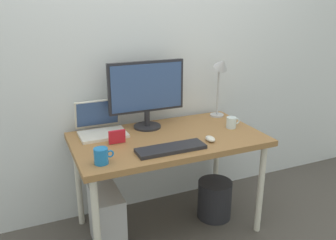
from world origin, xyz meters
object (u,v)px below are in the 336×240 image
object	(u,v)px
desk_lamp	(221,73)
wastebasket	(215,199)
monitor	(147,91)
coffee_mug	(101,156)
glass_cup	(232,122)
keyboard	(171,149)
mouse	(210,139)
desk	(168,145)
computer_tower	(107,219)
photo_frame	(117,137)
laptop	(101,125)

from	to	relation	value
desk_lamp	wastebasket	xyz separation A→B (m)	(-0.16, -0.25, -0.93)
monitor	coffee_mug	size ratio (longest dim) A/B	4.79
wastebasket	glass_cup	bearing A→B (deg)	0.24
keyboard	mouse	world-z (taller)	mouse
desk	keyboard	xyz separation A→B (m)	(-0.08, -0.22, 0.08)
computer_tower	photo_frame	bearing A→B (deg)	24.34
desk	laptop	bearing A→B (deg)	148.45
laptop	glass_cup	distance (m)	0.94
coffee_mug	monitor	bearing A→B (deg)	45.98
monitor	coffee_mug	world-z (taller)	monitor
mouse	glass_cup	distance (m)	0.32
mouse	coffee_mug	xyz separation A→B (m)	(-0.74, -0.05, 0.03)
desk	computer_tower	xyz separation A→B (m)	(-0.47, -0.03, -0.45)
laptop	photo_frame	world-z (taller)	laptop
monitor	desk	bearing A→B (deg)	-74.02
monitor	keyboard	bearing A→B (deg)	-91.40
mouse	laptop	bearing A→B (deg)	145.17
desk	glass_cup	bearing A→B (deg)	-2.40
glass_cup	coffee_mug	bearing A→B (deg)	-168.02
desk	wastebasket	xyz separation A→B (m)	(0.38, -0.02, -0.51)
coffee_mug	wastebasket	xyz separation A→B (m)	(0.90, 0.21, -0.62)
mouse	photo_frame	world-z (taller)	photo_frame
photo_frame	laptop	bearing A→B (deg)	102.32
keyboard	desk_lamp	bearing A→B (deg)	36.07
wastebasket	photo_frame	bearing A→B (deg)	177.16
monitor	photo_frame	world-z (taller)	monitor
keyboard	photo_frame	size ratio (longest dim) A/B	4.00
desk_lamp	photo_frame	bearing A→B (deg)	-166.52
monitor	photo_frame	distance (m)	0.43
mouse	glass_cup	world-z (taller)	glass_cup
computer_tower	wastebasket	size ratio (longest dim) A/B	1.40
desk_lamp	computer_tower	world-z (taller)	desk_lamp
desk	computer_tower	size ratio (longest dim) A/B	3.07
keyboard	glass_cup	bearing A→B (deg)	19.32
laptop	photo_frame	size ratio (longest dim) A/B	2.91
monitor	wastebasket	world-z (taller)	monitor
monitor	wastebasket	xyz separation A→B (m)	(0.45, -0.25, -0.85)
glass_cup	computer_tower	world-z (taller)	glass_cup
monitor	desk_lamp	distance (m)	0.62
mouse	computer_tower	distance (m)	0.88
desk_lamp	coffee_mug	world-z (taller)	desk_lamp
wastebasket	desk	bearing A→B (deg)	176.83
mouse	coffee_mug	distance (m)	0.74
laptop	glass_cup	world-z (taller)	laptop
wastebasket	laptop	bearing A→B (deg)	161.11
mouse	computer_tower	xyz separation A→B (m)	(-0.69, 0.15, -0.53)
monitor	glass_cup	xyz separation A→B (m)	(0.56, -0.25, -0.24)
desk_lamp	wastebasket	size ratio (longest dim) A/B	1.64
photo_frame	mouse	bearing A→B (deg)	-19.44
wastebasket	computer_tower	bearing A→B (deg)	-179.08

